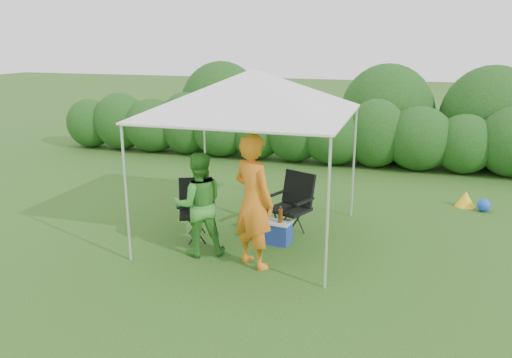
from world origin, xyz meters
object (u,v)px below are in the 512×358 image
(woman, at_px, (199,204))
(canopy, at_px, (253,92))
(chair_left, at_px, (196,205))
(cooler, at_px, (277,232))
(man, at_px, (253,201))
(chair_right, at_px, (293,200))

(woman, bearing_deg, canopy, -149.92)
(chair_left, distance_m, cooler, 1.44)
(canopy, height_order, chair_left, canopy)
(cooler, bearing_deg, woman, -136.38)
(man, height_order, cooler, man)
(man, bearing_deg, woman, 21.03)
(cooler, bearing_deg, chair_right, 77.81)
(man, relative_size, cooler, 4.10)
(chair_right, height_order, cooler, chair_right)
(chair_right, bearing_deg, cooler, -86.12)
(chair_right, bearing_deg, woman, -111.45)
(canopy, xyz_separation_m, man, (0.35, -1.10, -1.46))
(man, distance_m, cooler, 1.24)
(canopy, relative_size, man, 1.54)
(chair_left, height_order, cooler, chair_left)
(canopy, bearing_deg, man, -72.21)
(canopy, height_order, woman, canopy)
(chair_right, distance_m, chair_left, 1.65)
(canopy, xyz_separation_m, chair_left, (-0.91, -0.33, -1.89))
(canopy, bearing_deg, cooler, -20.52)
(chair_left, relative_size, man, 0.50)
(canopy, distance_m, chair_right, 1.97)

